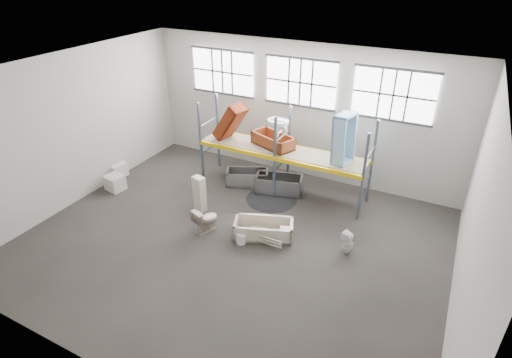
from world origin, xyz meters
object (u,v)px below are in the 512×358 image
Objects in this scene: cistern_tall at (200,194)px; blue_tub_upright at (344,139)px; steel_tub_left at (247,177)px; bathtub_beige at (263,229)px; bucket at (241,238)px; carton_near at (115,183)px; toilet_beige at (206,219)px; toilet_white at (348,243)px; steel_tub_right at (279,184)px; rust_tub_flat at (273,140)px.

blue_tub_upright is (3.95, 2.52, 1.77)m from cistern_tall.
cistern_tall is at bearing -104.17° from steel_tub_left.
bucket is at bearing -146.53° from bathtub_beige.
blue_tub_upright reaches higher than carton_near.
toilet_beige is 2.48× the size of bucket.
toilet_white reaches higher than steel_tub_right.
rust_tub_flat is at bearing 144.20° from steel_tub_right.
rust_tub_flat reaches higher than cistern_tall.
bathtub_beige is 1.06× the size of steel_tub_right.
cistern_tall is 0.81× the size of steel_tub_left.
steel_tub_right reaches higher than bathtub_beige.
bathtub_beige is 2.52m from toilet_white.
toilet_beige is 1.24m from cistern_tall.
cistern_tall is 5.01m from blue_tub_upright.
cistern_tall is 1.93× the size of carton_near.
bathtub_beige is at bearing -116.32° from blue_tub_upright.
bathtub_beige is at bearing -53.11° from steel_tub_left.
bathtub_beige reaches higher than bucket.
bathtub_beige is 6.06m from carton_near.
toilet_white is (2.50, 0.36, 0.10)m from bathtub_beige.
toilet_beige is at bearing -31.42° from cistern_tall.
bucket is at bearing -161.86° from toilet_beige.
toilet_white is 3.93m from steel_tub_right.
rust_tub_flat is 2.58m from blue_tub_upright.
carton_near is (-5.36, -2.58, -0.03)m from steel_tub_right.
blue_tub_upright is (3.14, 3.42, 1.99)m from toilet_beige.
cistern_tall is 0.79× the size of rust_tub_flat.
cistern_tall reaches higher than carton_near.
rust_tub_flat is at bearing 100.42° from bucket.
rust_tub_flat is (-3.59, 2.58, 1.46)m from toilet_white.
steel_tub_left is at bearing -100.60° from toilet_white.
toilet_white is 0.47× the size of steel_tub_left.
carton_near is at bearing 158.56° from bathtub_beige.
cistern_tall reaches higher than bucket.
bathtub_beige is 2.59m from cistern_tall.
steel_tub_left is 1.27m from steel_tub_right.
bathtub_beige is 2.18× the size of toilet_beige.
cistern_tall is at bearing 155.28° from bucket.
toilet_beige is 4.31m from toilet_white.
steel_tub_left is 4.82m from carton_near.
rust_tub_flat is at bearing 77.38° from cistern_tall.
bucket is (-2.94, -0.97, -0.19)m from toilet_white.
cistern_tall reaches higher than steel_tub_right.
steel_tub_right is at bearing -35.80° from rust_tub_flat.
steel_tub_right is (-0.70, 2.65, 0.04)m from bathtub_beige.
bucket is (0.65, -3.55, -1.66)m from rust_tub_flat.
cistern_tall is at bearing 151.38° from bathtub_beige.
steel_tub_right is 1.06× the size of rust_tub_flat.
rust_tub_flat is (-0.40, 0.29, 1.52)m from steel_tub_right.
steel_tub_left is at bearing -175.74° from blue_tub_upright.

